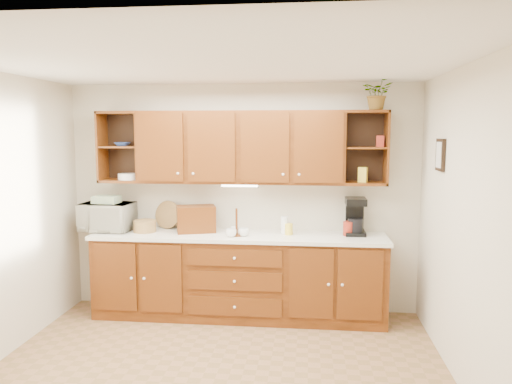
% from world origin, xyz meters
% --- Properties ---
extents(floor, '(4.00, 4.00, 0.00)m').
position_xyz_m(floor, '(0.00, 0.00, 0.00)').
color(floor, '#8B6240').
rests_on(floor, ground).
extents(ceiling, '(4.00, 4.00, 0.00)m').
position_xyz_m(ceiling, '(0.00, 0.00, 2.60)').
color(ceiling, white).
rests_on(ceiling, back_wall).
extents(back_wall, '(4.00, 0.00, 4.00)m').
position_xyz_m(back_wall, '(0.00, 1.75, 1.30)').
color(back_wall, beige).
rests_on(back_wall, floor).
extents(right_wall, '(0.00, 3.50, 3.50)m').
position_xyz_m(right_wall, '(2.00, 0.00, 1.30)').
color(right_wall, beige).
rests_on(right_wall, floor).
extents(base_cabinets, '(3.20, 0.60, 0.90)m').
position_xyz_m(base_cabinets, '(0.00, 1.45, 0.45)').
color(base_cabinets, '#3D1B06').
rests_on(base_cabinets, floor).
extents(countertop, '(3.24, 0.64, 0.04)m').
position_xyz_m(countertop, '(0.00, 1.44, 0.92)').
color(countertop, white).
rests_on(countertop, base_cabinets).
extents(upper_cabinets, '(3.20, 0.33, 0.80)m').
position_xyz_m(upper_cabinets, '(0.01, 1.59, 1.89)').
color(upper_cabinets, '#3D1B06').
rests_on(upper_cabinets, back_wall).
extents(undercabinet_light, '(0.40, 0.05, 0.02)m').
position_xyz_m(undercabinet_light, '(0.00, 1.53, 1.47)').
color(undercabinet_light, white).
rests_on(undercabinet_light, upper_cabinets).
extents(framed_picture, '(0.03, 0.24, 0.30)m').
position_xyz_m(framed_picture, '(1.98, 0.90, 1.85)').
color(framed_picture, black).
rests_on(framed_picture, right_wall).
extents(wicker_basket, '(0.33, 0.33, 0.13)m').
position_xyz_m(wicker_basket, '(-1.07, 1.46, 1.01)').
color(wicker_basket, olive).
rests_on(wicker_basket, countertop).
extents(microwave, '(0.59, 0.41, 0.32)m').
position_xyz_m(microwave, '(-1.52, 1.49, 1.10)').
color(microwave, beige).
rests_on(microwave, countertop).
extents(towel_stack, '(0.30, 0.23, 0.08)m').
position_xyz_m(towel_stack, '(-1.52, 1.49, 1.30)').
color(towel_stack, '#DAE26A').
rests_on(towel_stack, microwave).
extents(wine_bottle, '(0.08, 0.08, 0.29)m').
position_xyz_m(wine_bottle, '(-0.47, 1.47, 1.08)').
color(wine_bottle, black).
rests_on(wine_bottle, countertop).
extents(woven_tray, '(0.33, 0.18, 0.32)m').
position_xyz_m(woven_tray, '(-0.87, 1.69, 0.95)').
color(woven_tray, olive).
rests_on(woven_tray, countertop).
extents(bread_box, '(0.48, 0.38, 0.30)m').
position_xyz_m(bread_box, '(-0.49, 1.52, 1.09)').
color(bread_box, '#3D1B06').
rests_on(bread_box, countertop).
extents(mug_tree, '(0.25, 0.26, 0.30)m').
position_xyz_m(mug_tree, '(-0.01, 1.35, 0.99)').
color(mug_tree, '#3D1B06').
rests_on(mug_tree, countertop).
extents(canister_red, '(0.14, 0.14, 0.15)m').
position_xyz_m(canister_red, '(1.20, 1.50, 1.02)').
color(canister_red, maroon).
rests_on(canister_red, countertop).
extents(canister_white, '(0.10, 0.10, 0.20)m').
position_xyz_m(canister_white, '(0.50, 1.51, 1.04)').
color(canister_white, white).
rests_on(canister_white, countertop).
extents(canister_yellow, '(0.10, 0.10, 0.12)m').
position_xyz_m(canister_yellow, '(0.55, 1.48, 1.00)').
color(canister_yellow, yellow).
rests_on(canister_yellow, countertop).
extents(coffee_maker, '(0.22, 0.28, 0.41)m').
position_xyz_m(coffee_maker, '(1.27, 1.58, 1.14)').
color(coffee_maker, black).
rests_on(coffee_maker, countertop).
extents(bowl_stack, '(0.18, 0.18, 0.04)m').
position_xyz_m(bowl_stack, '(-1.34, 1.57, 1.92)').
color(bowl_stack, '#2A499C').
rests_on(bowl_stack, upper_cabinets).
extents(plate_stack, '(0.28, 0.28, 0.07)m').
position_xyz_m(plate_stack, '(-1.28, 1.55, 1.56)').
color(plate_stack, white).
rests_on(plate_stack, upper_cabinets).
extents(pantry_box_yellow, '(0.11, 0.10, 0.16)m').
position_xyz_m(pantry_box_yellow, '(1.34, 1.56, 1.60)').
color(pantry_box_yellow, yellow).
rests_on(pantry_box_yellow, upper_cabinets).
extents(pantry_box_red, '(0.09, 0.09, 0.12)m').
position_xyz_m(pantry_box_red, '(1.52, 1.57, 1.96)').
color(pantry_box_red, maroon).
rests_on(pantry_box_red, upper_cabinets).
extents(potted_plant, '(0.37, 0.34, 0.34)m').
position_xyz_m(potted_plant, '(1.47, 1.52, 2.46)').
color(potted_plant, '#999999').
rests_on(potted_plant, upper_cabinets).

